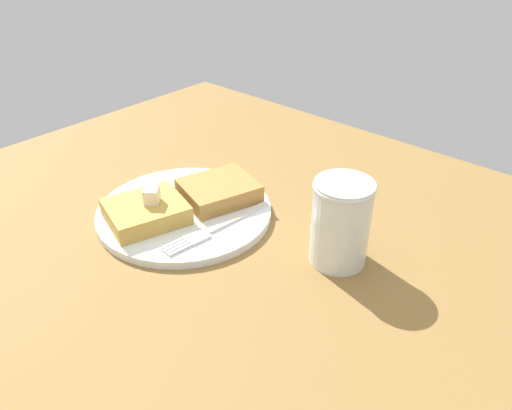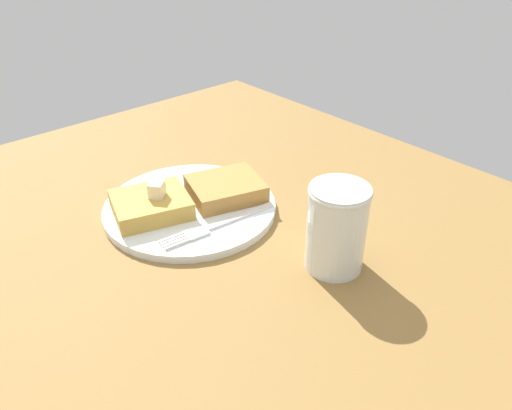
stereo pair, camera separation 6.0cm
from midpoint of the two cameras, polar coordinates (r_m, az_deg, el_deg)
table_surface at (r=57.34cm, az=-10.65°, el=-9.43°), size 97.27×97.27×2.39cm
plate at (r=66.95cm, az=-10.71°, el=-0.80°), size 22.93×22.93×1.04cm
toast_slice_left at (r=64.90cm, az=-15.06°, el=-0.81°), size 11.46×10.66×2.39cm
toast_slice_middle at (r=67.63cm, az=-6.81°, el=1.58°), size 11.46×10.66×2.39cm
butter_pat_primary at (r=63.76cm, az=-14.48°, el=0.96°), size 2.66×2.63×1.98cm
fork at (r=61.73cm, az=-7.76°, el=-2.89°), size 16.06×3.23×0.36cm
syrup_jar at (r=56.08cm, az=6.63°, el=-2.48°), size 6.84×6.84×10.21cm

